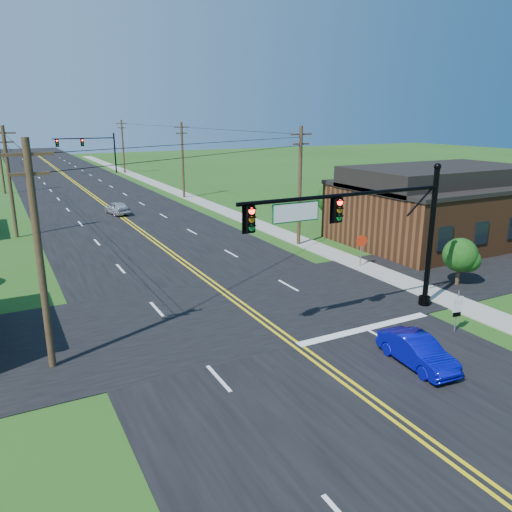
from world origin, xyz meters
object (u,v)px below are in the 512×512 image
route_sign (457,308)px  blue_car (417,352)px  signal_mast_main (363,226)px  signal_mast_far (89,147)px  stop_sign (361,244)px

route_sign → blue_car: bearing=-146.6°
signal_mast_main → signal_mast_far: (0.10, 72.00, -0.20)m
signal_mast_main → blue_car: signal_mast_main is taller
signal_mast_main → signal_mast_far: 72.00m
signal_mast_far → stop_sign: 65.27m
stop_sign → blue_car: bearing=-105.8°
signal_mast_main → stop_sign: signal_mast_main is taller
signal_mast_main → stop_sign: 9.73m
signal_mast_far → route_sign: 75.30m
signal_mast_far → route_sign: bearing=-87.7°
signal_mast_main → route_sign: (3.16, -3.16, -3.57)m
signal_mast_far → stop_sign: signal_mast_far is taller
route_sign → stop_sign: 10.59m
blue_car → stop_sign: 13.62m
blue_car → stop_sign: bearing=65.0°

